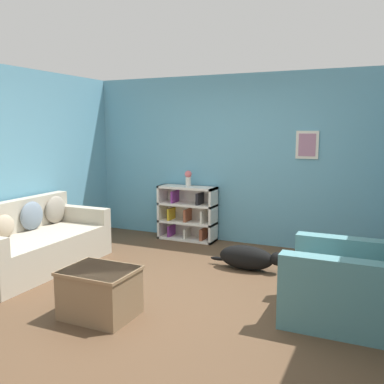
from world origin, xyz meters
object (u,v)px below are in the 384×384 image
Objects in this scene: dog at (248,258)px; couch at (32,244)px; recliner_chair at (352,284)px; coffee_table at (100,291)px; vase at (188,177)px; bookshelf at (188,213)px.

couch is at bearing -157.13° from dog.
coffee_table is at bearing -157.57° from recliner_chair.
vase is (1.24, 2.11, 0.70)m from couch.
recliner_chair is 3.38m from vase.
dog is at bearing -38.39° from bookshelf.
dog is (-1.31, 0.99, -0.20)m from recliner_chair.
vase reaches higher than bookshelf.
vase is at bearing 142.36° from recliner_chair.
coffee_table is at bearing -26.17° from couch.
vase reaches higher than dog.
couch is 7.74× the size of vase.
bookshelf is (1.23, 2.13, 0.11)m from couch.
vase is (0.01, -0.02, 0.59)m from bookshelf.
vase is at bearing 98.38° from coffee_table.
couch is 2.09× the size of bookshelf.
coffee_table is 2.10m from dog.
coffee_table is 2.66× the size of vase.
recliner_chair is at bearing -37.83° from bookshelf.
dog is at bearing 64.98° from coffee_table.
dog is (2.55, 1.08, -0.16)m from couch.
coffee_table is (-2.19, -0.90, -0.11)m from recliner_chair.
vase is (-0.43, 2.93, 0.76)m from coffee_table.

